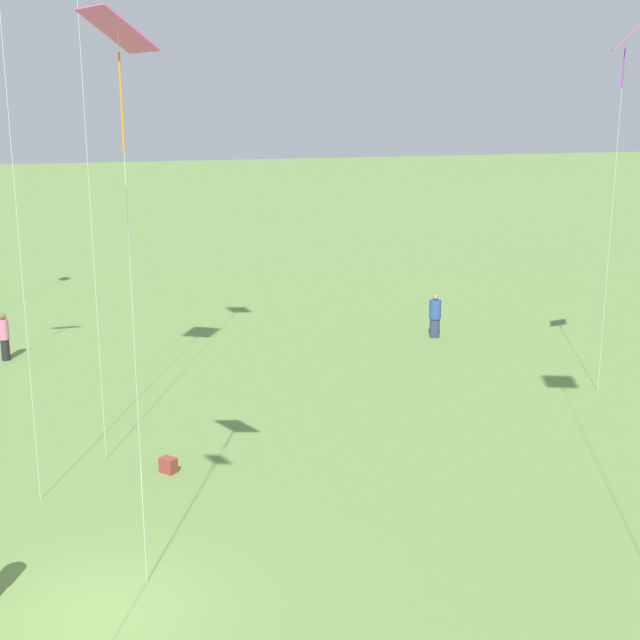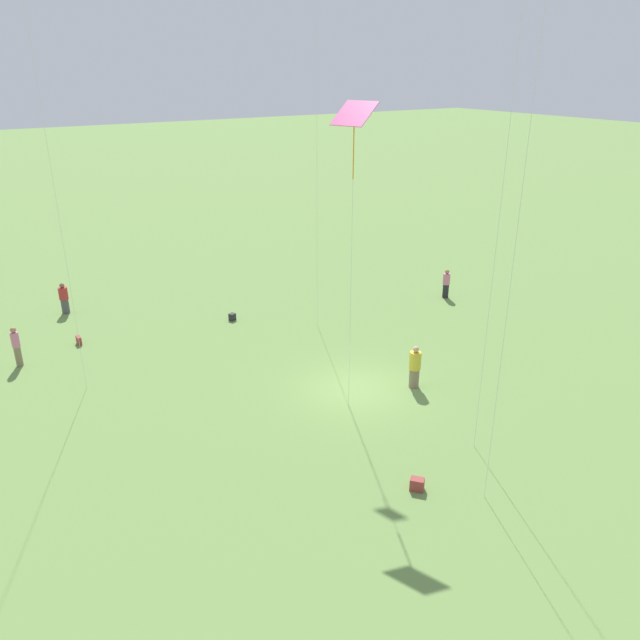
% 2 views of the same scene
% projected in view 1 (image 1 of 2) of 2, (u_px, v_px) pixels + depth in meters
% --- Properties ---
extents(ground_plane, '(240.00, 240.00, 0.00)m').
position_uv_depth(ground_plane, '(101.00, 615.00, 16.54)').
color(ground_plane, '#6B8E47').
extents(person_1, '(0.57, 0.57, 1.76)m').
position_uv_depth(person_1, '(435.00, 316.00, 35.43)').
color(person_1, '#333D5B').
rests_on(person_1, ground_plane).
extents(person_3, '(0.51, 0.51, 1.77)m').
position_uv_depth(person_3, '(4.00, 337.00, 32.30)').
color(person_3, '#232328').
rests_on(person_3, ground_plane).
extents(kite_0, '(1.48, 1.37, 10.81)m').
position_uv_depth(kite_0, '(119.00, 46.00, 15.19)').
color(kite_0, '#E54C99').
rests_on(kite_0, ground_plane).
extents(kite_6, '(1.24, 1.14, 11.39)m').
position_uv_depth(kite_6, '(625.00, 51.00, 26.48)').
color(kite_6, '#E54C99').
rests_on(kite_6, ground_plane).
extents(picnic_bag_0, '(0.50, 0.49, 0.39)m').
position_uv_depth(picnic_bag_0, '(168.00, 465.00, 22.77)').
color(picnic_bag_0, '#933833').
rests_on(picnic_bag_0, ground_plane).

